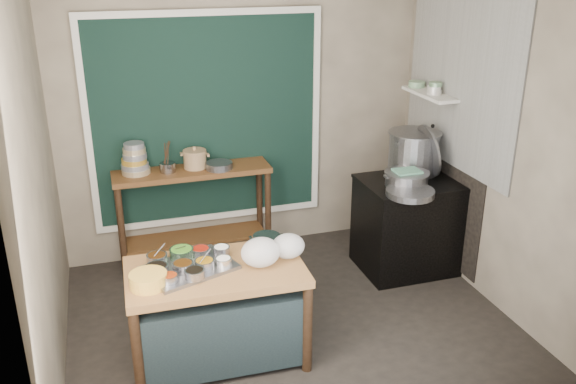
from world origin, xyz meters
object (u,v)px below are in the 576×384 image
object	(u,v)px
utensil_cup	(168,167)
saucepan	(267,242)
steamer	(407,179)
stock_pot	(413,152)
stove_block	(409,226)
yellow_basin	(148,280)
ceramic_crock	(195,160)
back_counter	(195,216)
condiment_tray	(190,268)
prep_table	(218,314)

from	to	relation	value
utensil_cup	saucepan	bearing A→B (deg)	-68.65
steamer	utensil_cup	bearing A→B (deg)	157.78
stock_pot	steamer	size ratio (longest dim) A/B	1.24
stove_block	yellow_basin	bearing A→B (deg)	-158.70
saucepan	steamer	xyz separation A→B (m)	(1.46, 0.58, 0.14)
ceramic_crock	stock_pot	bearing A→B (deg)	-15.36
yellow_basin	utensil_cup	bearing A→B (deg)	78.25
back_counter	condiment_tray	distance (m)	1.59
prep_table	condiment_tray	xyz separation A→B (m)	(-0.17, 0.04, 0.39)
saucepan	utensil_cup	bearing A→B (deg)	119.20
yellow_basin	ceramic_crock	bearing A→B (deg)	70.53
back_counter	yellow_basin	size ratio (longest dim) A/B	5.76
ceramic_crock	stock_pot	xyz separation A→B (m)	(1.97, -0.54, 0.05)
prep_table	condiment_tray	distance (m)	0.43
stove_block	steamer	distance (m)	0.54
prep_table	stove_block	distance (m)	2.17
yellow_basin	stove_block	bearing A→B (deg)	21.30
prep_table	saucepan	bearing A→B (deg)	23.85
back_counter	saucepan	size ratio (longest dim) A/B	6.87
yellow_basin	steamer	bearing A→B (deg)	20.21
stove_block	steamer	size ratio (longest dim) A/B	2.22
yellow_basin	utensil_cup	xyz separation A→B (m)	(0.35, 1.68, 0.20)
prep_table	ceramic_crock	world-z (taller)	ceramic_crock
yellow_basin	ceramic_crock	distance (m)	1.84
back_counter	prep_table	bearing A→B (deg)	-93.62
condiment_tray	utensil_cup	world-z (taller)	utensil_cup
back_counter	stock_pot	distance (m)	2.16
yellow_basin	saucepan	world-z (taller)	saucepan
back_counter	steamer	world-z (taller)	steamer
prep_table	condiment_tray	bearing A→B (deg)	169.51
stove_block	ceramic_crock	bearing A→B (deg)	157.85
saucepan	stock_pot	size ratio (longest dim) A/B	0.42
prep_table	back_counter	distance (m)	1.59
condiment_tray	ceramic_crock	world-z (taller)	ceramic_crock
prep_table	stove_block	xyz separation A→B (m)	(2.00, 0.85, 0.05)
back_counter	saucepan	xyz separation A→B (m)	(0.33, -1.41, 0.33)
stock_pot	utensil_cup	bearing A→B (deg)	167.26
utensil_cup	stock_pot	distance (m)	2.29
saucepan	stove_block	bearing A→B (deg)	31.13
prep_table	yellow_basin	size ratio (longest dim) A/B	4.96
prep_table	utensil_cup	world-z (taller)	utensil_cup
yellow_basin	ceramic_crock	size ratio (longest dim) A/B	1.11
condiment_tray	ceramic_crock	bearing A→B (deg)	78.73
steamer	stock_pot	bearing A→B (deg)	54.14
stock_pot	steamer	bearing A→B (deg)	-125.86
prep_table	ceramic_crock	bearing A→B (deg)	86.86
condiment_tray	saucepan	size ratio (longest dim) A/B	2.81
prep_table	stock_pot	bearing A→B (deg)	28.60
back_counter	steamer	xyz separation A→B (m)	(1.78, -0.83, 0.47)
yellow_basin	steamer	xyz separation A→B (m)	(2.35, 0.87, 0.15)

